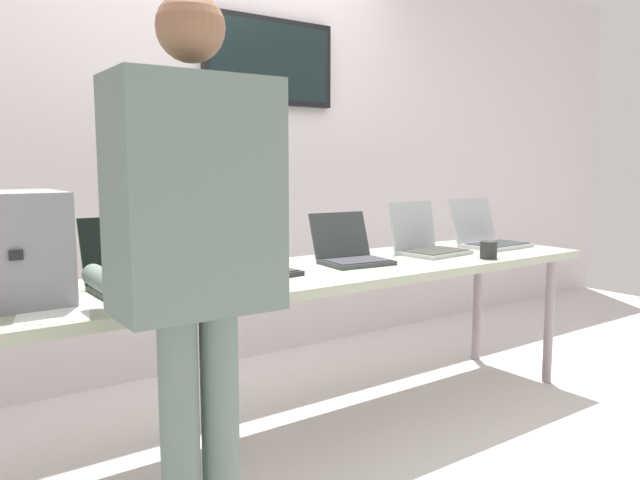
{
  "coord_description": "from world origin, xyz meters",
  "views": [
    {
      "loc": [
        -1.56,
        -2.18,
        1.2
      ],
      "look_at": [
        0.05,
        0.07,
        0.86
      ],
      "focal_mm": 34.42,
      "sensor_mm": 36.0,
      "label": 1
    }
  ],
  "objects_px": {
    "person": "(194,239)",
    "equipment_box": "(5,248)",
    "laptop_station_2": "(350,251)",
    "laptop_station_1": "(247,261)",
    "laptop_station_3": "(426,242)",
    "coffee_mug": "(489,250)",
    "workbench": "(320,279)",
    "laptop_station_0": "(132,273)",
    "laptop_station_4": "(487,235)"
  },
  "relations": [
    {
      "from": "workbench",
      "to": "laptop_station_3",
      "type": "bearing_deg",
      "value": 4.28
    },
    {
      "from": "laptop_station_1",
      "to": "laptop_station_3",
      "type": "relative_size",
      "value": 0.99
    },
    {
      "from": "laptop_station_2",
      "to": "workbench",
      "type": "bearing_deg",
      "value": -168.08
    },
    {
      "from": "laptop_station_1",
      "to": "coffee_mug",
      "type": "xyz_separation_m",
      "value": [
        1.17,
        -0.31,
        -0.02
      ]
    },
    {
      "from": "laptop_station_0",
      "to": "laptop_station_3",
      "type": "height_order",
      "value": "laptop_station_3"
    },
    {
      "from": "laptop_station_3",
      "to": "laptop_station_4",
      "type": "xyz_separation_m",
      "value": [
        0.49,
        0.0,
        -0.0
      ]
    },
    {
      "from": "laptop_station_1",
      "to": "laptop_station_2",
      "type": "distance_m",
      "value": 0.54
    },
    {
      "from": "laptop_station_3",
      "to": "laptop_station_4",
      "type": "relative_size",
      "value": 0.98
    },
    {
      "from": "equipment_box",
      "to": "laptop_station_2",
      "type": "distance_m",
      "value": 1.45
    },
    {
      "from": "laptop_station_1",
      "to": "laptop_station_4",
      "type": "xyz_separation_m",
      "value": [
        1.53,
        -0.0,
        0.0
      ]
    },
    {
      "from": "workbench",
      "to": "laptop_station_0",
      "type": "bearing_deg",
      "value": 177.14
    },
    {
      "from": "coffee_mug",
      "to": "person",
      "type": "bearing_deg",
      "value": -167.75
    },
    {
      "from": "laptop_station_2",
      "to": "person",
      "type": "relative_size",
      "value": 0.2
    },
    {
      "from": "equipment_box",
      "to": "laptop_station_0",
      "type": "height_order",
      "value": "equipment_box"
    },
    {
      "from": "workbench",
      "to": "laptop_station_1",
      "type": "bearing_deg",
      "value": 169.68
    },
    {
      "from": "equipment_box",
      "to": "workbench",
      "type": "bearing_deg",
      "value": -1.89
    },
    {
      "from": "laptop_station_1",
      "to": "laptop_station_3",
      "type": "distance_m",
      "value": 1.05
    },
    {
      "from": "workbench",
      "to": "laptop_station_3",
      "type": "xyz_separation_m",
      "value": [
        0.72,
        0.05,
        0.11
      ]
    },
    {
      "from": "laptop_station_1",
      "to": "laptop_station_4",
      "type": "bearing_deg",
      "value": -0.15
    },
    {
      "from": "laptop_station_4",
      "to": "coffee_mug",
      "type": "distance_m",
      "value": 0.48
    },
    {
      "from": "laptop_station_0",
      "to": "person",
      "type": "height_order",
      "value": "person"
    },
    {
      "from": "laptop_station_0",
      "to": "laptop_station_2",
      "type": "bearing_deg",
      "value": 0.12
    },
    {
      "from": "equipment_box",
      "to": "laptop_station_4",
      "type": "relative_size",
      "value": 1.05
    },
    {
      "from": "equipment_box",
      "to": "laptop_station_1",
      "type": "height_order",
      "value": "equipment_box"
    },
    {
      "from": "laptop_station_1",
      "to": "coffee_mug",
      "type": "relative_size",
      "value": 4.14
    },
    {
      "from": "person",
      "to": "equipment_box",
      "type": "bearing_deg",
      "value": 119.34
    },
    {
      "from": "workbench",
      "to": "person",
      "type": "relative_size",
      "value": 1.78
    },
    {
      "from": "laptop_station_0",
      "to": "coffee_mug",
      "type": "relative_size",
      "value": 3.97
    },
    {
      "from": "equipment_box",
      "to": "laptop_station_3",
      "type": "relative_size",
      "value": 1.06
    },
    {
      "from": "laptop_station_3",
      "to": "equipment_box",
      "type": "bearing_deg",
      "value": -179.63
    },
    {
      "from": "equipment_box",
      "to": "laptop_station_2",
      "type": "xyz_separation_m",
      "value": [
        1.45,
        0.0,
        -0.13
      ]
    },
    {
      "from": "person",
      "to": "coffee_mug",
      "type": "height_order",
      "value": "person"
    },
    {
      "from": "laptop_station_2",
      "to": "coffee_mug",
      "type": "distance_m",
      "value": 0.7
    },
    {
      "from": "laptop_station_3",
      "to": "laptop_station_0",
      "type": "bearing_deg",
      "value": -179.54
    },
    {
      "from": "laptop_station_0",
      "to": "laptop_station_1",
      "type": "distance_m",
      "value": 0.49
    },
    {
      "from": "laptop_station_2",
      "to": "laptop_station_0",
      "type": "bearing_deg",
      "value": -179.88
    },
    {
      "from": "laptop_station_3",
      "to": "laptop_station_4",
      "type": "bearing_deg",
      "value": 0.34
    },
    {
      "from": "laptop_station_0",
      "to": "laptop_station_3",
      "type": "xyz_separation_m",
      "value": [
        1.54,
        0.01,
        0.0
      ]
    },
    {
      "from": "workbench",
      "to": "laptop_station_1",
      "type": "relative_size",
      "value": 8.36
    },
    {
      "from": "laptop_station_1",
      "to": "laptop_station_3",
      "type": "xyz_separation_m",
      "value": [
        1.05,
        -0.01,
        0.0
      ]
    },
    {
      "from": "equipment_box",
      "to": "coffee_mug",
      "type": "xyz_separation_m",
      "value": [
        2.08,
        -0.29,
        -0.14
      ]
    },
    {
      "from": "workbench",
      "to": "laptop_station_1",
      "type": "distance_m",
      "value": 0.35
    },
    {
      "from": "laptop_station_3",
      "to": "coffee_mug",
      "type": "xyz_separation_m",
      "value": [
        0.12,
        -0.3,
        -0.02
      ]
    },
    {
      "from": "coffee_mug",
      "to": "laptop_station_1",
      "type": "bearing_deg",
      "value": 165.15
    },
    {
      "from": "laptop_station_2",
      "to": "person",
      "type": "xyz_separation_m",
      "value": [
        -1.08,
        -0.66,
        0.2
      ]
    },
    {
      "from": "workbench",
      "to": "equipment_box",
      "type": "relative_size",
      "value": 7.78
    },
    {
      "from": "laptop_station_4",
      "to": "workbench",
      "type": "bearing_deg",
      "value": -177.31
    },
    {
      "from": "equipment_box",
      "to": "coffee_mug",
      "type": "distance_m",
      "value": 2.11
    },
    {
      "from": "laptop_station_0",
      "to": "laptop_station_3",
      "type": "distance_m",
      "value": 1.54
    },
    {
      "from": "laptop_station_0",
      "to": "laptop_station_4",
      "type": "relative_size",
      "value": 0.93
    }
  ]
}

